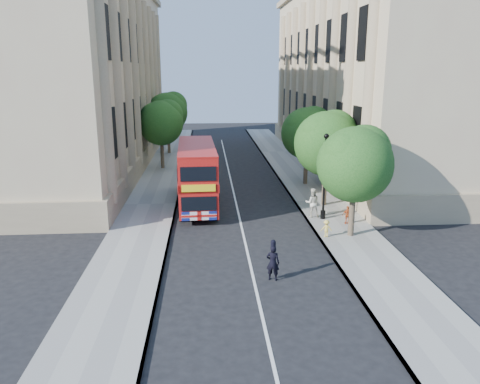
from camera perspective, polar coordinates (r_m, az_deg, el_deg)
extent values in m
plane|color=black|center=(22.46, 1.18, -8.52)|extent=(120.00, 120.00, 0.00)
cube|color=gray|center=(32.71, 9.64, -1.12)|extent=(3.50, 80.00, 0.12)
cube|color=gray|center=(32.02, -10.80, -1.52)|extent=(3.50, 80.00, 0.12)
cube|color=tan|center=(47.25, 15.85, 14.33)|extent=(12.00, 38.00, 18.00)
cube|color=tan|center=(46.10, -19.63, 14.05)|extent=(12.00, 38.00, 18.00)
cylinder|color=#473828|center=(25.87, 13.48, -2.40)|extent=(0.32, 0.32, 2.86)
sphere|color=#1A4818|center=(25.25, 13.83, 3.25)|extent=(4.00, 4.00, 4.00)
sphere|color=#1A4818|center=(25.70, 14.93, 4.85)|extent=(2.80, 2.80, 2.80)
sphere|color=#1A4818|center=(24.73, 13.01, 4.29)|extent=(2.60, 2.60, 2.60)
cylinder|color=#473828|center=(31.42, 10.26, 0.91)|extent=(0.32, 0.32, 2.99)
sphere|color=#1A4818|center=(30.90, 10.49, 5.81)|extent=(4.20, 4.20, 4.20)
sphere|color=#1A4818|center=(31.34, 11.44, 7.15)|extent=(2.94, 2.94, 2.94)
sphere|color=#1A4818|center=(30.41, 9.76, 6.74)|extent=(2.73, 2.73, 2.73)
cylinder|color=#473828|center=(37.13, 8.01, 3.04)|extent=(0.32, 0.32, 2.90)
sphere|color=#1A4818|center=(36.69, 8.16, 7.08)|extent=(4.00, 4.00, 4.00)
sphere|color=#1A4818|center=(37.13, 8.98, 8.17)|extent=(2.80, 2.80, 2.80)
sphere|color=#1A4818|center=(36.23, 7.51, 7.85)|extent=(2.60, 2.60, 2.60)
cylinder|color=#473828|center=(43.37, -9.46, 4.72)|extent=(0.32, 0.32, 2.99)
sphere|color=#1A4818|center=(42.99, -9.61, 8.29)|extent=(4.00, 4.00, 4.00)
sphere|color=#1A4818|center=(43.27, -8.80, 9.27)|extent=(2.80, 2.80, 2.80)
sphere|color=#1A4818|center=(42.69, -10.36, 8.95)|extent=(2.60, 2.60, 2.60)
cylinder|color=#473828|center=(51.23, -8.67, 6.36)|extent=(0.32, 0.32, 3.17)
sphere|color=#1A4818|center=(50.90, -8.80, 9.57)|extent=(4.20, 4.20, 4.20)
sphere|color=#1A4818|center=(51.20, -8.12, 10.43)|extent=(2.94, 2.94, 2.94)
sphere|color=#1A4818|center=(50.60, -9.43, 10.17)|extent=(2.73, 2.73, 2.73)
cylinder|color=black|center=(28.72, 10.07, -2.72)|extent=(0.30, 0.30, 0.50)
cylinder|color=black|center=(28.14, 10.27, 1.65)|extent=(0.14, 0.14, 5.00)
sphere|color=black|center=(27.69, 10.50, 6.70)|extent=(0.32, 0.32, 0.32)
cube|color=#A70F0B|center=(30.89, -5.25, 2.25)|extent=(2.61, 8.81, 3.63)
cube|color=black|center=(31.07, -5.22, 0.80)|extent=(2.65, 8.26, 0.83)
cube|color=black|center=(30.70, -5.29, 3.96)|extent=(2.65, 8.26, 0.83)
cube|color=yellow|center=(26.61, -5.08, 0.48)|extent=(1.93, 0.15, 0.41)
cylinder|color=black|center=(28.37, -7.15, -2.64)|extent=(0.29, 0.93, 0.92)
cylinder|color=black|center=(28.40, -2.95, -2.52)|extent=(0.29, 0.93, 0.92)
cylinder|color=black|center=(34.12, -7.02, 0.33)|extent=(0.29, 0.93, 0.92)
cylinder|color=black|center=(34.15, -3.53, 0.43)|extent=(0.29, 0.93, 0.92)
cube|color=black|center=(31.49, -5.62, 1.07)|extent=(2.27, 2.06, 2.30)
cube|color=black|center=(30.52, -5.60, 1.16)|extent=(1.97, 0.18, 0.77)
cube|color=black|center=(33.79, -5.71, 2.38)|extent=(2.33, 3.59, 2.74)
cube|color=black|center=(33.45, -5.63, -0.05)|extent=(2.19, 5.33, 0.27)
cylinder|color=black|center=(31.65, -7.35, -0.86)|extent=(0.28, 0.88, 0.88)
cylinder|color=black|center=(31.67, -3.79, -0.76)|extent=(0.28, 0.88, 0.88)
cylinder|color=black|center=(35.14, -7.29, 0.71)|extent=(0.28, 0.88, 0.88)
cylinder|color=black|center=(35.16, -4.08, 0.80)|extent=(0.28, 0.88, 0.88)
imported|color=black|center=(20.41, 4.03, -8.60)|extent=(0.67, 0.54, 1.58)
imported|color=silver|center=(28.80, 8.81, -1.29)|extent=(0.92, 0.74, 1.78)
imported|color=#C65123|center=(27.96, 12.98, -2.74)|extent=(0.65, 0.33, 1.07)
imported|color=#F6D354|center=(25.60, 10.48, -4.39)|extent=(0.62, 0.38, 0.94)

